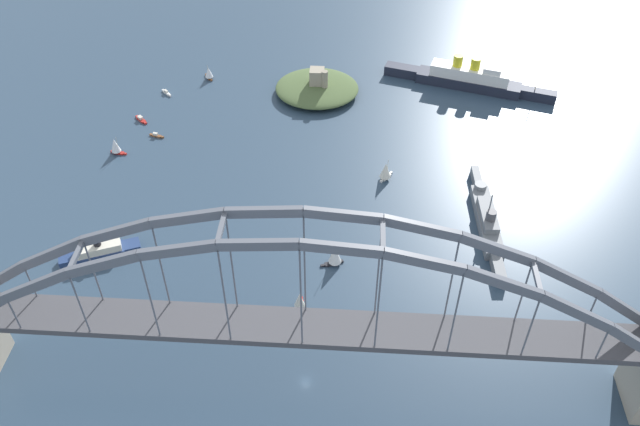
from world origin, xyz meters
TOP-DOWN VIEW (x-y plane):
  - ground_plane at (0.00, 0.00)m, footprint 1400.00×1400.00m
  - harbor_arch_bridge at (0.00, 0.00)m, footprint 295.70×19.42m
  - ocean_liner at (77.44, 203.81)m, footprint 96.62×34.47m
  - naval_cruiser at (73.77, 85.59)m, footprint 9.64×74.52m
  - harbor_ferry_steamer at (-91.43, 56.50)m, footprint 33.07×18.47m
  - fort_island_mid_harbor at (-8.79, 191.49)m, footprint 47.25×44.63m
  - small_boat_0 at (7.58, 58.10)m, footprint 9.68×7.09m
  - small_boat_1 at (29.16, 115.83)m, footprint 7.57×8.93m
  - small_boat_2 at (-101.83, 157.71)m, footprint 8.12×7.92m
  - small_boat_3 at (-4.93, 33.74)m, footprint 4.64×7.89m
  - small_boat_4 at (-73.23, 203.15)m, footprint 6.63×7.73m
  - small_boat_5 at (-94.51, 185.25)m, footprint 6.88×6.84m
  - small_boat_6 at (-106.12, 127.98)m, footprint 8.78×5.74m
  - small_boat_7 at (-89.81, 143.41)m, footprint 8.19×3.32m

SIDE VIEW (x-z plane):
  - ground_plane at x=0.00m, z-range 0.00..0.00m
  - small_boat_7 at x=-89.81m, z-range -0.32..1.87m
  - small_boat_5 at x=-94.51m, z-range -0.29..1.85m
  - small_boat_2 at x=-101.83m, z-range -0.35..1.96m
  - harbor_ferry_steamer at x=-91.43m, z-range -1.62..7.14m
  - naval_cruiser at x=73.77m, z-range -5.52..11.93m
  - fort_island_mid_harbor at x=-8.79m, z-range -4.44..11.71m
  - small_boat_4 at x=-73.23m, z-range -0.24..8.35m
  - small_boat_3 at x=-4.93m, z-range -0.35..8.67m
  - small_boat_6 at x=-106.12m, z-range -0.34..9.60m
  - small_boat_1 at x=29.16m, z-range -0.34..10.41m
  - small_boat_0 at x=7.58m, z-range -0.40..10.80m
  - ocean_liner at x=77.44m, z-range -3.70..14.98m
  - harbor_arch_bridge at x=0.00m, z-range -7.42..69.03m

